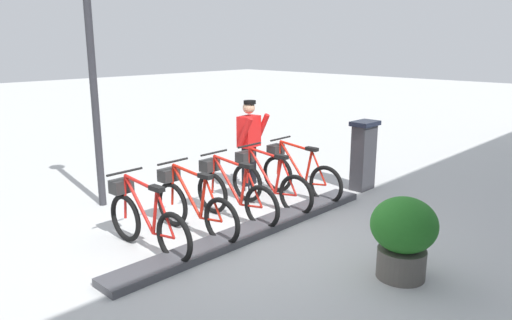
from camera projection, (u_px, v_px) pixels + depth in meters
ground_plane at (253, 234)px, 6.94m from camera, size 60.00×60.00×0.00m
dock_rail_base at (253, 230)px, 6.93m from camera, size 0.44×4.72×0.10m
payment_kiosk at (363, 154)px, 8.89m from camera, size 0.36×0.52×1.28m
bike_docked_0 at (297, 173)px, 8.49m from camera, size 1.72×0.54×1.02m
bike_docked_1 at (267, 183)px, 7.94m from camera, size 1.72×0.54×1.02m
bike_docked_2 at (232, 193)px, 7.39m from camera, size 1.72×0.54×1.02m
bike_docked_3 at (192, 205)px, 6.84m from camera, size 1.72×0.54×1.02m
bike_docked_4 at (145, 219)px, 6.29m from camera, size 1.72×0.54×1.02m
worker_near_rack at (249, 142)px, 8.78m from camera, size 0.49×0.66×1.66m
lamp_post at (91, 54)px, 7.58m from camera, size 0.32×0.32×3.77m
planter_bush at (403, 234)px, 5.53m from camera, size 0.76×0.76×0.97m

